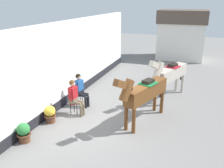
{
  "coord_description": "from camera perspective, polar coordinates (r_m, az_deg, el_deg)",
  "views": [
    {
      "loc": [
        2.65,
        -7.24,
        4.25
      ],
      "look_at": [
        -0.4,
        1.2,
        1.05
      ],
      "focal_mm": 38.5,
      "sensor_mm": 36.0,
      "label": 1
    }
  ],
  "objects": [
    {
      "name": "ground_plane",
      "position": [
        11.4,
        4.98,
        -2.35
      ],
      "size": [
        40.0,
        40.0,
        0.0
      ],
      "primitive_type": "plane",
      "color": "slate"
    },
    {
      "name": "pub_facade_wall",
      "position": [
        10.52,
        -10.53,
        4.35
      ],
      "size": [
        0.34,
        14.0,
        3.4
      ],
      "color": "white",
      "rests_on": "ground_plane"
    },
    {
      "name": "distant_cottage",
      "position": [
        18.59,
        16.18,
        11.29
      ],
      "size": [
        3.4,
        2.6,
        3.5
      ],
      "color": "silver",
      "rests_on": "ground_plane"
    },
    {
      "name": "seated_visitor_near",
      "position": [
        9.22,
        -8.87,
        -2.76
      ],
      "size": [
        0.61,
        0.49,
        1.39
      ],
      "color": "red",
      "rests_on": "ground_plane"
    },
    {
      "name": "seated_visitor_far",
      "position": [
        9.94,
        -7.52,
        -1.01
      ],
      "size": [
        0.61,
        0.48,
        1.39
      ],
      "color": "#194C99",
      "rests_on": "ground_plane"
    },
    {
      "name": "saddled_horse_near",
      "position": [
        8.46,
        7.67,
        -1.97
      ],
      "size": [
        1.25,
        2.88,
        2.06
      ],
      "color": "brown",
      "rests_on": "ground_plane"
    },
    {
      "name": "saddled_horse_far",
      "position": [
        10.76,
        13.56,
        2.37
      ],
      "size": [
        1.28,
        2.86,
        2.06
      ],
      "color": "#B2A899",
      "rests_on": "ground_plane"
    },
    {
      "name": "flower_planter_near",
      "position": [
        8.08,
        -20.24,
        -10.71
      ],
      "size": [
        0.43,
        0.43,
        0.64
      ],
      "color": "brown",
      "rests_on": "ground_plane"
    },
    {
      "name": "flower_planter_middle",
      "position": [
        8.99,
        -14.52,
        -6.87
      ],
      "size": [
        0.43,
        0.43,
        0.64
      ],
      "color": "brown",
      "rests_on": "ground_plane"
    }
  ]
}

